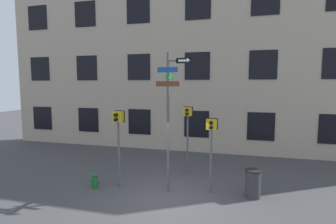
# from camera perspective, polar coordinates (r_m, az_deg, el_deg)

# --- Properties ---
(ground_plane) EXTENTS (60.00, 60.00, 0.00)m
(ground_plane) POSITION_cam_1_polar(r_m,az_deg,el_deg) (9.13, -0.41, -18.74)
(ground_plane) COLOR #424244
(building_facade) EXTENTS (24.00, 0.63, 12.91)m
(building_facade) POSITION_cam_1_polar(r_m,az_deg,el_deg) (15.21, 6.63, 15.91)
(building_facade) COLOR tan
(building_facade) RESTS_ON ground_plane
(street_sign_pole) EXTENTS (1.26, 0.85, 4.91)m
(street_sign_pole) POSITION_cam_1_polar(r_m,az_deg,el_deg) (9.11, 0.35, 0.44)
(street_sign_pole) COLOR #4C4C51
(street_sign_pole) RESTS_ON ground_plane
(pedestrian_signal_left) EXTENTS (0.40, 0.40, 2.86)m
(pedestrian_signal_left) POSITION_cam_1_polar(r_m,az_deg,el_deg) (9.81, -10.78, -3.29)
(pedestrian_signal_left) COLOR #4C4C51
(pedestrian_signal_left) RESTS_ON ground_plane
(pedestrian_signal_right) EXTENTS (0.42, 0.40, 2.65)m
(pedestrian_signal_right) POSITION_cam_1_polar(r_m,az_deg,el_deg) (9.27, 9.42, -4.83)
(pedestrian_signal_right) COLOR #4C4C51
(pedestrian_signal_right) RESTS_ON ground_plane
(pedestrian_signal_across) EXTENTS (0.40, 0.40, 2.89)m
(pedestrian_signal_across) POSITION_cam_1_polar(r_m,az_deg,el_deg) (11.09, 4.29, -2.12)
(pedestrian_signal_across) COLOR #4C4C51
(pedestrian_signal_across) RESTS_ON ground_plane
(fire_hydrant) EXTENTS (0.39, 0.23, 0.58)m
(fire_hydrant) POSITION_cam_1_polar(r_m,az_deg,el_deg) (10.38, -15.63, -14.18)
(fire_hydrant) COLOR #196028
(fire_hydrant) RESTS_ON ground_plane
(trash_bin) EXTENTS (0.55, 0.55, 0.95)m
(trash_bin) POSITION_cam_1_polar(r_m,az_deg,el_deg) (9.62, 17.99, -14.61)
(trash_bin) COLOR #333338
(trash_bin) RESTS_ON ground_plane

